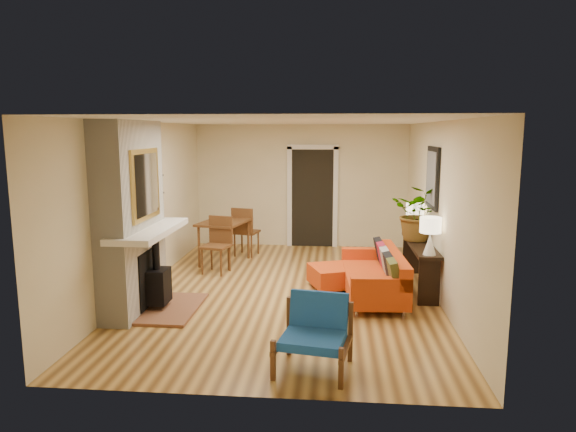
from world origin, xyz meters
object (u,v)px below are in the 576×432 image
Objects in this scene: sofa at (378,275)px; blue_chair at (315,329)px; dining_table at (228,230)px; lamp_near at (430,231)px; lamp_far at (415,215)px; houseplant at (419,213)px; ottoman at (334,275)px; console_table at (420,252)px.

sofa is 2.55m from blue_chair.
dining_table is 3.46× the size of lamp_near.
lamp_far is at bearing 59.23° from sofa.
houseplant is at bearing -91.23° from lamp_far.
blue_chair is at bearing -113.22° from lamp_far.
ottoman is 2.79m from blue_chair.
houseplant is at bearing 45.50° from sofa.
dining_table is at bearing 146.51° from sofa.
sofa is 0.76m from ottoman.
console_table is (1.34, 0.13, 0.37)m from ottoman.
houseplant is at bearing 92.83° from console_table.
ottoman is 1.68m from houseplant.
sofa is 0.88m from console_table.
sofa is 1.05× the size of console_table.
houseplant is (1.52, 3.10, 0.76)m from blue_chair.
sofa is 3.58× the size of lamp_near.
lamp_near is at bearing 54.33° from blue_chair.
ottoman is 1.07× the size of blue_chair.
lamp_near reaches higher than dining_table.
lamp_far is (0.69, 1.16, 0.74)m from sofa.
lamp_far is (0.00, 0.67, 0.49)m from console_table.
houseplant is (-0.01, 0.20, 0.59)m from console_table.
console_table is at bearing -87.17° from houseplant.
sofa is 2.31× the size of blue_chair.
sofa is 1.28m from houseplant.
dining_table is (-1.98, 1.38, 0.44)m from ottoman.
console_table is at bearing -90.00° from lamp_far.
console_table is at bearing 62.16° from blue_chair.
blue_chair is 1.55× the size of lamp_far.
lamp_far is 0.60× the size of houseplant.
sofa is at bearing -134.50° from houseplant.
dining_table is 3.91m from lamp_near.
lamp_near is at bearing -89.41° from houseplant.
blue_chair is at bearing -109.25° from sofa.
lamp_near is at bearing -31.30° from dining_table.
dining_table is at bearing 148.70° from lamp_near.
lamp_near and lamp_far have the same top height.
ottoman is 2.45m from dining_table.
sofa is 3.58× the size of lamp_far.
lamp_near is 1.00× the size of lamp_far.
lamp_near is 0.97m from houseplant.
console_table is 0.91m from lamp_near.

